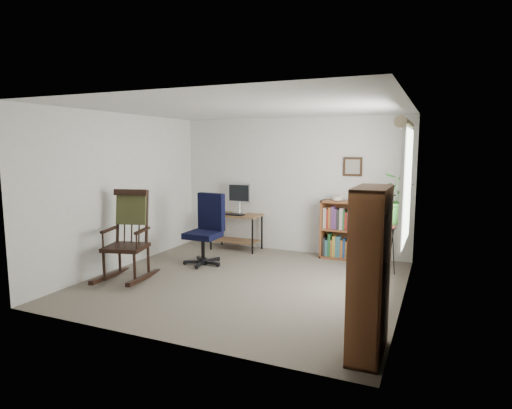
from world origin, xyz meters
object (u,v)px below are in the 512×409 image
at_px(desk, 236,232).
at_px(rocking_chair, 125,235).
at_px(office_chair, 203,229).
at_px(low_bookshelf, 349,230).
at_px(tall_bookshelf, 370,273).

xyz_separation_m(desk, rocking_chair, (-0.63, -2.27, 0.32)).
xyz_separation_m(desk, office_chair, (-0.04, -1.14, 0.25)).
xyz_separation_m(low_bookshelf, tall_bookshelf, (0.83, -3.29, 0.28)).
bearing_deg(desk, tall_bookshelf, -47.77).
bearing_deg(low_bookshelf, office_chair, -148.75).
distance_m(desk, low_bookshelf, 2.06).
relative_size(desk, low_bookshelf, 0.93).
xyz_separation_m(rocking_chair, tall_bookshelf, (3.51, -0.90, 0.12)).
height_order(office_chair, rocking_chair, rocking_chair).
relative_size(rocking_chair, tall_bookshelf, 0.84).
bearing_deg(office_chair, low_bookshelf, 38.91).
bearing_deg(low_bookshelf, rocking_chair, -138.23).
bearing_deg(low_bookshelf, desk, -176.64).
relative_size(office_chair, tall_bookshelf, 0.75).
bearing_deg(desk, office_chair, -91.83).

